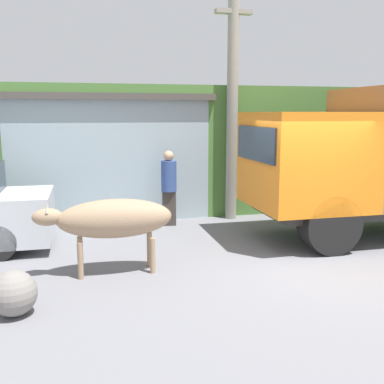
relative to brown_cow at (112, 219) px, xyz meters
The scene contains 7 objects.
ground_plane 3.59m from the brown_cow, ahead, with size 60.00×60.00×0.00m, color slate.
hillside_embankment 7.50m from the brown_cow, 62.36° to the left, with size 32.00×6.11×3.32m.
building_backdrop 4.80m from the brown_cow, 87.43° to the left, with size 5.14×2.70×3.11m.
brown_cow is the anchor object (origin of this frame).
pedestrian_on_hill 3.34m from the brown_cow, 63.08° to the left, with size 0.39×0.39×1.78m.
utility_pole 5.01m from the brown_cow, 46.30° to the left, with size 0.90×0.27×5.68m.
roadside_rock 2.02m from the brown_cow, 136.08° to the right, with size 0.61×0.61×0.61m.
Camera 1 is at (-3.88, -7.11, 2.64)m, focal length 42.00 mm.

